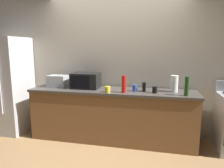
{
  "coord_description": "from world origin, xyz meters",
  "views": [
    {
      "loc": [
        0.77,
        -3.0,
        1.62
      ],
      "look_at": [
        0.0,
        0.4,
        1.0
      ],
      "focal_mm": 33.43,
      "sensor_mm": 36.0,
      "label": 1
    }
  ],
  "objects": [
    {
      "name": "bottle_hot_sauce",
      "position": [
        0.23,
        0.22,
        1.04
      ],
      "size": [
        0.07,
        0.07,
        0.28
      ],
      "primitive_type": "cylinder",
      "color": "red",
      "rests_on": "counter_run"
    },
    {
      "name": "mug_yellow",
      "position": [
        -0.02,
        0.17,
        0.95
      ],
      "size": [
        0.09,
        0.09,
        0.1
      ],
      "primitive_type": "cylinder",
      "color": "yellow",
      "rests_on": "counter_run"
    },
    {
      "name": "mug_blue",
      "position": [
        0.39,
        0.37,
        0.95
      ],
      "size": [
        0.08,
        0.08,
        0.11
      ],
      "primitive_type": "cylinder",
      "color": "#2D4CB2",
      "rests_on": "counter_run"
    },
    {
      "name": "back_wall",
      "position": [
        0.0,
        0.81,
        1.35
      ],
      "size": [
        6.4,
        0.1,
        2.7
      ],
      "primitive_type": "cube",
      "color": "#B2A893",
      "rests_on": "ground_plane"
    },
    {
      "name": "paper_towel_roll",
      "position": [
        1.02,
        0.45,
        1.04
      ],
      "size": [
        0.12,
        0.12,
        0.27
      ],
      "primitive_type": "cylinder",
      "color": "white",
      "rests_on": "counter_run"
    },
    {
      "name": "counter_run",
      "position": [
        0.0,
        0.4,
        0.45
      ],
      "size": [
        2.84,
        0.64,
        0.9
      ],
      "color": "brown",
      "rests_on": "ground_plane"
    },
    {
      "name": "mug_black",
      "position": [
        0.72,
        0.3,
        0.95
      ],
      "size": [
        0.08,
        0.08,
        0.1
      ],
      "primitive_type": "cylinder",
      "color": "black",
      "rests_on": "counter_run"
    },
    {
      "name": "microwave",
      "position": [
        -0.49,
        0.45,
        1.04
      ],
      "size": [
        0.48,
        0.35,
        0.27
      ],
      "color": "black",
      "rests_on": "counter_run"
    },
    {
      "name": "bottle_wine",
      "position": [
        1.18,
        0.21,
        1.04
      ],
      "size": [
        0.06,
        0.06,
        0.29
      ],
      "primitive_type": "cylinder",
      "color": "#1E3F19",
      "rests_on": "counter_run"
    },
    {
      "name": "toaster_oven",
      "position": [
        -1.03,
        0.46,
        1.01
      ],
      "size": [
        0.34,
        0.26,
        0.21
      ],
      "primitive_type": "cube",
      "color": "#B7BABF",
      "rests_on": "counter_run"
    },
    {
      "name": "cordless_phone",
      "position": [
        0.54,
        0.39,
        0.98
      ],
      "size": [
        0.07,
        0.12,
        0.15
      ],
      "primitive_type": "cube",
      "rotation": [
        0.0,
        0.0,
        0.15
      ],
      "color": "black",
      "rests_on": "counter_run"
    },
    {
      "name": "ground_plane",
      "position": [
        0.0,
        0.0,
        0.0
      ],
      "size": [
        8.0,
        8.0,
        0.0
      ],
      "primitive_type": "plane",
      "color": "#A87F51"
    },
    {
      "name": "refrigerator",
      "position": [
        -2.05,
        0.4,
        0.9
      ],
      "size": [
        0.72,
        0.73,
        1.8
      ],
      "color": "#B7BABF",
      "rests_on": "ground_plane"
    }
  ]
}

